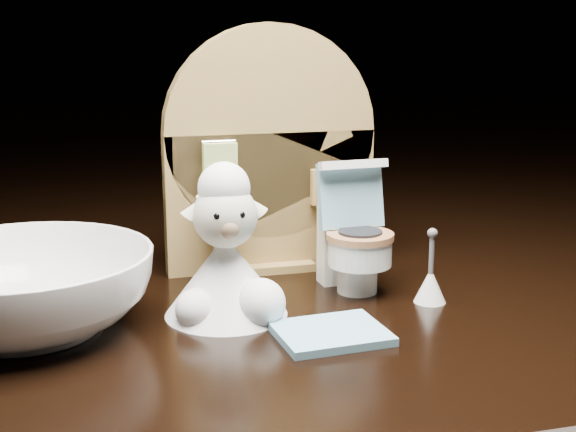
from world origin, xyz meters
name	(u,v)px	position (x,y,z in m)	size (l,w,h in m)	color
backdrop_panel	(269,164)	(0.00, 0.06, 0.07)	(0.13, 0.05, 0.15)	olive
toy_toilet	(353,242)	(0.04, 0.01, 0.03)	(0.04, 0.05, 0.08)	white
bath_mat	(331,333)	(0.00, -0.06, 0.00)	(0.05, 0.04, 0.00)	#77ADC4
toilet_brush	(430,283)	(0.07, -0.02, 0.01)	(0.02, 0.02, 0.04)	white
plush_lamb	(227,263)	(-0.04, -0.01, 0.03)	(0.06, 0.06, 0.08)	white
ceramic_bowl	(25,291)	(-0.14, -0.01, 0.02)	(0.13, 0.13, 0.04)	white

